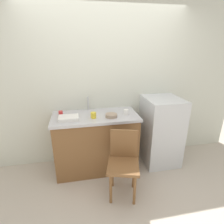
# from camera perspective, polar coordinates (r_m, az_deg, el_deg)

# --- Properties ---
(ground_plane) EXTENTS (8.00, 8.00, 0.00)m
(ground_plane) POSITION_cam_1_polar(r_m,az_deg,el_deg) (2.73, 1.85, -24.37)
(ground_plane) COLOR #BCB2A3
(back_wall) EXTENTS (4.80, 0.10, 2.64)m
(back_wall) POSITION_cam_1_polar(r_m,az_deg,el_deg) (2.99, -2.19, 8.68)
(back_wall) COLOR silver
(back_wall) RESTS_ON ground_plane
(cabinet_base) EXTENTS (1.25, 0.60, 0.89)m
(cabinet_base) POSITION_cam_1_polar(r_m,az_deg,el_deg) (2.95, -5.04, -9.81)
(cabinet_base) COLOR brown
(cabinet_base) RESTS_ON ground_plane
(countertop) EXTENTS (1.29, 0.64, 0.04)m
(countertop) POSITION_cam_1_polar(r_m,az_deg,el_deg) (2.74, -5.33, -1.37)
(countertop) COLOR #B7B7BC
(countertop) RESTS_ON cabinet_base
(faucet) EXTENTS (0.02, 0.02, 0.23)m
(faucet) POSITION_cam_1_polar(r_m,az_deg,el_deg) (2.93, -7.57, 2.72)
(faucet) COLOR #B7B7BC
(faucet) RESTS_ON countertop
(refrigerator) EXTENTS (0.57, 0.63, 1.14)m
(refrigerator) POSITION_cam_1_polar(r_m,az_deg,el_deg) (3.16, 15.15, -5.77)
(refrigerator) COLOR silver
(refrigerator) RESTS_ON ground_plane
(chair) EXTENTS (0.49, 0.49, 0.89)m
(chair) POSITION_cam_1_polar(r_m,az_deg,el_deg) (2.45, 3.63, -15.21)
(chair) COLOR brown
(chair) RESTS_ON ground_plane
(dish_tray) EXTENTS (0.28, 0.20, 0.05)m
(dish_tray) POSITION_cam_1_polar(r_m,az_deg,el_deg) (2.62, -13.61, -1.88)
(dish_tray) COLOR white
(dish_tray) RESTS_ON countertop
(terracotta_bowl) EXTENTS (0.17, 0.17, 0.05)m
(terracotta_bowl) POSITION_cam_1_polar(r_m,az_deg,el_deg) (2.64, -0.23, -1.12)
(terracotta_bowl) COLOR gray
(terracotta_bowl) RESTS_ON countertop
(cup_white) EXTENTS (0.07, 0.07, 0.08)m
(cup_white) POSITION_cam_1_polar(r_m,az_deg,el_deg) (2.73, 4.55, -0.05)
(cup_white) COLOR white
(cup_white) RESTS_ON countertop
(cup_red) EXTENTS (0.06, 0.06, 0.07)m
(cup_red) POSITION_cam_1_polar(r_m,az_deg,el_deg) (2.80, -15.96, -0.42)
(cup_red) COLOR red
(cup_red) RESTS_ON countertop
(cup_yellow) EXTENTS (0.08, 0.08, 0.09)m
(cup_yellow) POSITION_cam_1_polar(r_m,az_deg,el_deg) (2.62, -5.91, -1.01)
(cup_yellow) COLOR yellow
(cup_yellow) RESTS_ON countertop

